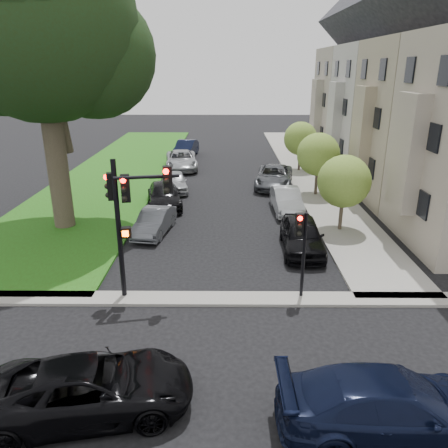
{
  "coord_description": "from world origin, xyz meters",
  "views": [
    {
      "loc": [
        0.12,
        -12.58,
        8.35
      ],
      "look_at": [
        0.0,
        5.0,
        2.0
      ],
      "focal_mm": 35.0,
      "sensor_mm": 36.0,
      "label": 1
    }
  ],
  "objects_px": {
    "car_parked_6": "(164,195)",
    "car_parked_8": "(181,160)",
    "car_parked_2": "(274,177)",
    "small_tree_a": "(344,181)",
    "car_cross_far": "(391,405)",
    "car_parked_5": "(154,222)",
    "traffic_signal_main": "(129,205)",
    "traffic_signal_secondary": "(301,240)",
    "car_parked_0": "(302,235)",
    "car_parked_7": "(175,182)",
    "car_parked_1": "(286,200)",
    "small_tree_b": "(318,154)",
    "car_cross_near": "(90,388)",
    "eucalyptus": "(37,22)",
    "car_parked_9": "(186,149)",
    "small_tree_c": "(301,139)"
  },
  "relations": [
    {
      "from": "traffic_signal_secondary",
      "to": "car_parked_5",
      "type": "bearing_deg",
      "value": 133.68
    },
    {
      "from": "car_parked_1",
      "to": "car_parked_7",
      "type": "height_order",
      "value": "car_parked_1"
    },
    {
      "from": "small_tree_b",
      "to": "car_parked_1",
      "type": "bearing_deg",
      "value": -124.85
    },
    {
      "from": "small_tree_b",
      "to": "car_cross_near",
      "type": "xyz_separation_m",
      "value": [
        -9.52,
        -19.98,
        -2.13
      ]
    },
    {
      "from": "car_parked_1",
      "to": "car_cross_near",
      "type": "bearing_deg",
      "value": -114.85
    },
    {
      "from": "car_cross_near",
      "to": "car_parked_2",
      "type": "distance_m",
      "value": 23.36
    },
    {
      "from": "traffic_signal_main",
      "to": "car_parked_0",
      "type": "relative_size",
      "value": 1.14
    },
    {
      "from": "car_parked_6",
      "to": "car_parked_8",
      "type": "distance_m",
      "value": 10.73
    },
    {
      "from": "eucalyptus",
      "to": "traffic_signal_main",
      "type": "bearing_deg",
      "value": -54.63
    },
    {
      "from": "car_parked_7",
      "to": "car_parked_8",
      "type": "bearing_deg",
      "value": 82.15
    },
    {
      "from": "car_cross_far",
      "to": "car_parked_8",
      "type": "relative_size",
      "value": 0.96
    },
    {
      "from": "car_parked_0",
      "to": "car_parked_1",
      "type": "distance_m",
      "value": 6.0
    },
    {
      "from": "car_parked_7",
      "to": "car_parked_9",
      "type": "relative_size",
      "value": 0.83
    },
    {
      "from": "car_cross_near",
      "to": "traffic_signal_secondary",
      "type": "bearing_deg",
      "value": -57.5
    },
    {
      "from": "eucalyptus",
      "to": "car_parked_5",
      "type": "distance_m",
      "value": 11.0
    },
    {
      "from": "traffic_signal_main",
      "to": "car_parked_5",
      "type": "height_order",
      "value": "traffic_signal_main"
    },
    {
      "from": "traffic_signal_main",
      "to": "traffic_signal_secondary",
      "type": "bearing_deg",
      "value": -0.38
    },
    {
      "from": "car_cross_far",
      "to": "car_parked_6",
      "type": "xyz_separation_m",
      "value": [
        -7.85,
        18.11,
        -0.07
      ]
    },
    {
      "from": "traffic_signal_secondary",
      "to": "car_cross_near",
      "type": "height_order",
      "value": "traffic_signal_secondary"
    },
    {
      "from": "car_cross_near",
      "to": "car_parked_9",
      "type": "distance_m",
      "value": 33.68
    },
    {
      "from": "small_tree_c",
      "to": "car_cross_near",
      "type": "height_order",
      "value": "small_tree_c"
    },
    {
      "from": "eucalyptus",
      "to": "car_cross_near",
      "type": "bearing_deg",
      "value": -67.86
    },
    {
      "from": "car_parked_2",
      "to": "small_tree_a",
      "type": "bearing_deg",
      "value": -64.76
    },
    {
      "from": "small_tree_b",
      "to": "car_cross_near",
      "type": "relative_size",
      "value": 0.83
    },
    {
      "from": "traffic_signal_main",
      "to": "car_parked_2",
      "type": "distance_m",
      "value": 18.08
    },
    {
      "from": "car_cross_far",
      "to": "car_parked_8",
      "type": "bearing_deg",
      "value": 14.74
    },
    {
      "from": "traffic_signal_main",
      "to": "car_parked_0",
      "type": "distance_m",
      "value": 8.91
    },
    {
      "from": "eucalyptus",
      "to": "car_parked_1",
      "type": "distance_m",
      "value": 16.09
    },
    {
      "from": "small_tree_c",
      "to": "car_parked_5",
      "type": "bearing_deg",
      "value": -123.98
    },
    {
      "from": "car_parked_7",
      "to": "car_parked_6",
      "type": "bearing_deg",
      "value": -104.36
    },
    {
      "from": "small_tree_a",
      "to": "traffic_signal_secondary",
      "type": "relative_size",
      "value": 1.2
    },
    {
      "from": "small_tree_b",
      "to": "traffic_signal_secondary",
      "type": "bearing_deg",
      "value": -103.36
    },
    {
      "from": "eucalyptus",
      "to": "car_parked_1",
      "type": "xyz_separation_m",
      "value": [
        12.6,
        2.82,
        -9.6
      ]
    },
    {
      "from": "traffic_signal_secondary",
      "to": "car_parked_0",
      "type": "bearing_deg",
      "value": 79.39
    },
    {
      "from": "car_cross_far",
      "to": "car_parked_5",
      "type": "xyz_separation_m",
      "value": [
        -7.72,
        13.33,
        -0.13
      ]
    },
    {
      "from": "car_parked_5",
      "to": "car_parked_9",
      "type": "xyz_separation_m",
      "value": [
        -0.19,
        20.98,
        0.14
      ]
    },
    {
      "from": "small_tree_a",
      "to": "small_tree_b",
      "type": "relative_size",
      "value": 0.96
    },
    {
      "from": "small_tree_b",
      "to": "car_parked_5",
      "type": "height_order",
      "value": "small_tree_b"
    },
    {
      "from": "car_cross_near",
      "to": "car_parked_0",
      "type": "distance_m",
      "value": 12.59
    },
    {
      "from": "traffic_signal_main",
      "to": "car_cross_far",
      "type": "height_order",
      "value": "traffic_signal_main"
    },
    {
      "from": "car_parked_0",
      "to": "car_parked_9",
      "type": "xyz_separation_m",
      "value": [
        -7.6,
        23.24,
        -0.0
      ]
    },
    {
      "from": "small_tree_a",
      "to": "car_parked_8",
      "type": "relative_size",
      "value": 0.73
    },
    {
      "from": "car_cross_far",
      "to": "car_parked_0",
      "type": "xyz_separation_m",
      "value": [
        -0.31,
        11.07,
        0.01
      ]
    },
    {
      "from": "car_parked_9",
      "to": "car_cross_far",
      "type": "bearing_deg",
      "value": -69.55
    },
    {
      "from": "eucalyptus",
      "to": "car_parked_9",
      "type": "relative_size",
      "value": 3.12
    },
    {
      "from": "car_parked_8",
      "to": "car_parked_5",
      "type": "bearing_deg",
      "value": -96.73
    },
    {
      "from": "car_parked_0",
      "to": "car_parked_5",
      "type": "bearing_deg",
      "value": 165.36
    },
    {
      "from": "car_parked_8",
      "to": "small_tree_b",
      "type": "bearing_deg",
      "value": -46.55
    },
    {
      "from": "car_parked_1",
      "to": "small_tree_b",
      "type": "bearing_deg",
      "value": 53.54
    },
    {
      "from": "car_parked_0",
      "to": "car_parked_7",
      "type": "xyz_separation_m",
      "value": [
        -7.25,
        10.66,
        -0.11
      ]
    }
  ]
}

